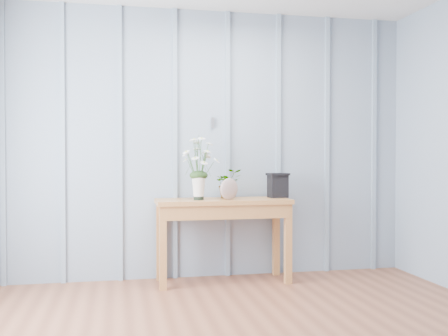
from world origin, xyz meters
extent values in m
cube|color=#8A9AAB|center=(0.00, 2.25, 1.25)|extent=(4.00, 0.01, 2.50)
cube|color=#BBBBC0|center=(0.11, 2.23, 1.45)|extent=(0.03, 0.01, 0.10)
cube|color=#8499AA|center=(-1.75, 2.23, 1.25)|extent=(0.04, 0.03, 2.50)
cube|color=#8499AA|center=(-1.25, 2.23, 1.25)|extent=(0.04, 0.03, 2.50)
cube|color=#8499AA|center=(-0.75, 2.23, 1.25)|extent=(0.04, 0.03, 2.50)
cube|color=#8499AA|center=(-0.25, 2.23, 1.25)|extent=(0.04, 0.03, 2.50)
cube|color=#8499AA|center=(0.25, 2.23, 1.25)|extent=(0.04, 0.03, 2.50)
cube|color=#8499AA|center=(0.75, 2.23, 1.25)|extent=(0.04, 0.03, 2.50)
cube|color=#8499AA|center=(1.25, 2.23, 1.25)|extent=(0.04, 0.03, 2.50)
cube|color=#8499AA|center=(1.75, 2.23, 1.25)|extent=(0.04, 0.03, 2.50)
cube|color=#AC6D36|center=(0.16, 1.99, 0.73)|extent=(1.20, 0.45, 0.04)
cube|color=#AC6D36|center=(0.16, 1.99, 0.65)|extent=(1.13, 0.42, 0.12)
cube|color=#AC6D36|center=(-0.40, 1.81, 0.35)|extent=(0.06, 0.06, 0.71)
cube|color=#AC6D36|center=(0.71, 1.81, 0.35)|extent=(0.06, 0.06, 0.71)
cube|color=#AC6D36|center=(-0.40, 2.17, 0.35)|extent=(0.06, 0.06, 0.71)
cube|color=#AC6D36|center=(0.71, 2.17, 0.35)|extent=(0.06, 0.06, 0.71)
cylinder|color=black|center=(-0.07, 1.93, 0.78)|extent=(0.09, 0.09, 0.06)
cone|color=white|center=(-0.07, 1.93, 0.86)|extent=(0.13, 0.13, 0.21)
ellipsoid|color=#1C3715|center=(-0.07, 1.93, 0.97)|extent=(0.16, 0.13, 0.08)
imported|color=#1C3715|center=(0.22, 2.08, 0.88)|extent=(0.26, 0.23, 0.27)
ellipsoid|color=brown|center=(0.19, 1.89, 0.85)|extent=(0.20, 0.13, 0.19)
cube|color=black|center=(0.69, 2.04, 0.85)|extent=(0.18, 0.14, 0.21)
cube|color=black|center=(0.69, 2.04, 0.97)|extent=(0.20, 0.17, 0.02)
camera|label=1|loc=(-0.77, -2.61, 1.13)|focal=42.00mm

